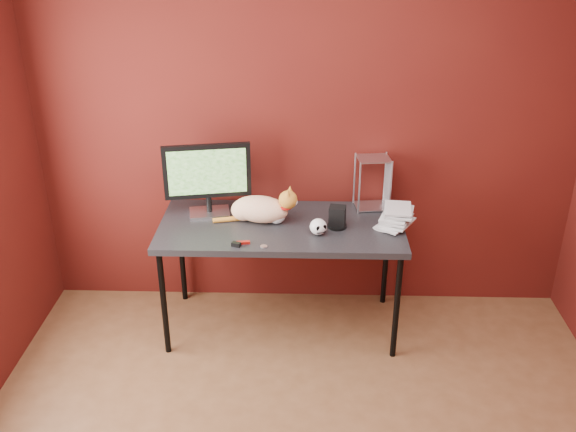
{
  "coord_description": "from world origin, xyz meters",
  "views": [
    {
      "loc": [
        -0.0,
        -2.15,
        2.52
      ],
      "look_at": [
        -0.1,
        1.15,
        0.91
      ],
      "focal_mm": 40.0,
      "sensor_mm": 36.0,
      "label": 1
    }
  ],
  "objects_px": {
    "monitor": "(207,176)",
    "skull_mug": "(318,227)",
    "book_stack": "(391,122)",
    "desk": "(281,232)",
    "speaker": "(337,218)",
    "cat": "(261,209)"
  },
  "relations": [
    {
      "from": "monitor",
      "to": "skull_mug",
      "type": "relative_size",
      "value": 4.84
    },
    {
      "from": "skull_mug",
      "to": "book_stack",
      "type": "xyz_separation_m",
      "value": [
        0.41,
        0.17,
        0.59
      ]
    },
    {
      "from": "desk",
      "to": "speaker",
      "type": "bearing_deg",
      "value": -4.62
    },
    {
      "from": "skull_mug",
      "to": "speaker",
      "type": "xyz_separation_m",
      "value": [
        0.12,
        0.1,
        0.01
      ]
    },
    {
      "from": "skull_mug",
      "to": "speaker",
      "type": "relative_size",
      "value": 0.81
    },
    {
      "from": "monitor",
      "to": "speaker",
      "type": "xyz_separation_m",
      "value": [
        0.8,
        -0.16,
        -0.2
      ]
    },
    {
      "from": "skull_mug",
      "to": "speaker",
      "type": "distance_m",
      "value": 0.15
    },
    {
      "from": "cat",
      "to": "book_stack",
      "type": "relative_size",
      "value": 0.41
    },
    {
      "from": "monitor",
      "to": "cat",
      "type": "relative_size",
      "value": 1.02
    },
    {
      "from": "skull_mug",
      "to": "book_stack",
      "type": "relative_size",
      "value": 0.09
    },
    {
      "from": "monitor",
      "to": "cat",
      "type": "distance_m",
      "value": 0.39
    },
    {
      "from": "skull_mug",
      "to": "book_stack",
      "type": "height_order",
      "value": "book_stack"
    },
    {
      "from": "monitor",
      "to": "skull_mug",
      "type": "distance_m",
      "value": 0.76
    },
    {
      "from": "book_stack",
      "to": "cat",
      "type": "bearing_deg",
      "value": -179.68
    },
    {
      "from": "skull_mug",
      "to": "book_stack",
      "type": "bearing_deg",
      "value": -1.23
    },
    {
      "from": "monitor",
      "to": "speaker",
      "type": "bearing_deg",
      "value": -22.05
    },
    {
      "from": "monitor",
      "to": "speaker",
      "type": "relative_size",
      "value": 3.94
    },
    {
      "from": "skull_mug",
      "to": "monitor",
      "type": "bearing_deg",
      "value": 135.28
    },
    {
      "from": "speaker",
      "to": "book_stack",
      "type": "height_order",
      "value": "book_stack"
    },
    {
      "from": "desk",
      "to": "book_stack",
      "type": "xyz_separation_m",
      "value": [
        0.63,
        0.04,
        0.7
      ]
    },
    {
      "from": "desk",
      "to": "monitor",
      "type": "relative_size",
      "value": 2.8
    },
    {
      "from": "cat",
      "to": "skull_mug",
      "type": "bearing_deg",
      "value": -13.56
    }
  ]
}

